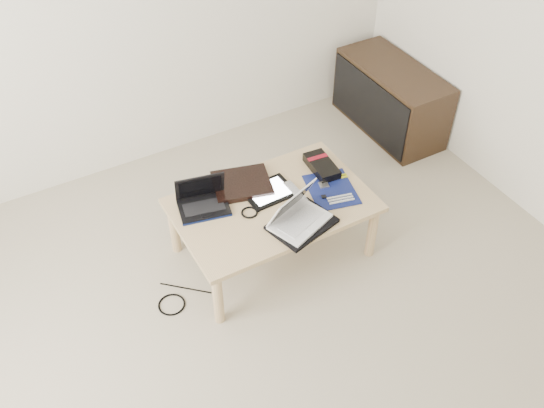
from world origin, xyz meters
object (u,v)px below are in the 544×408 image
coffee_table (273,209)px  netbook (203,201)px  white_laptop (297,215)px  media_cabinet (390,99)px  gpu_box (322,166)px

coffee_table → netbook: netbook is taller
coffee_table → white_laptop: white_laptop is taller
white_laptop → coffee_table: bearing=99.7°
coffee_table → white_laptop: 0.24m
coffee_table → netbook: bearing=154.6°
white_laptop → media_cabinet: bearing=33.9°
netbook → gpu_box: bearing=-4.1°
gpu_box → netbook: bearing=175.9°
media_cabinet → netbook: size_ratio=2.88×
coffee_table → netbook: (-0.35, 0.17, 0.09)m
coffee_table → gpu_box: size_ratio=4.15×
white_laptop → gpu_box: size_ratio=1.38×
media_cabinet → netbook: bearing=-163.0°
netbook → white_laptop: 0.54m
media_cabinet → netbook: 1.83m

